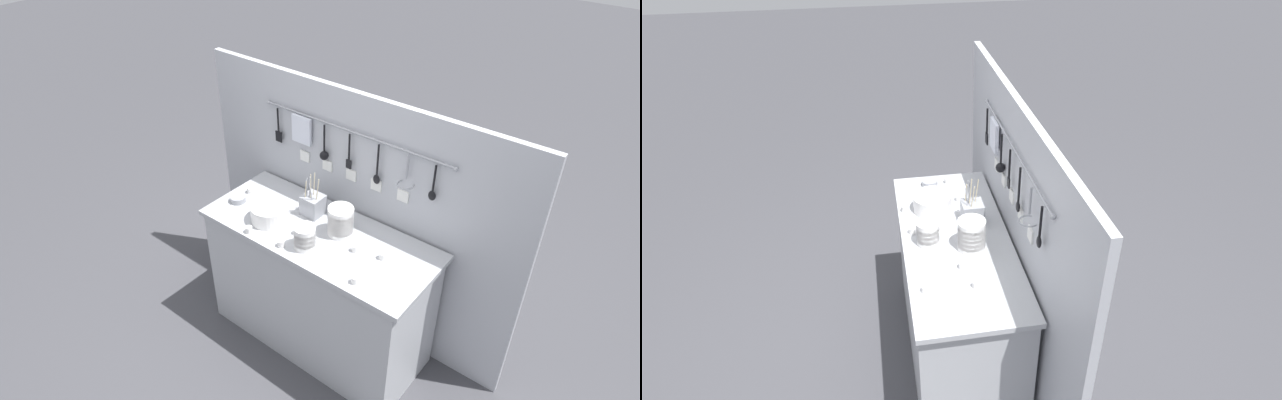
{
  "view_description": "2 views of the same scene",
  "coord_description": "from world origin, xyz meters",
  "views": [
    {
      "loc": [
        1.52,
        -1.91,
        2.82
      ],
      "look_at": [
        -0.02,
        0.03,
        1.09
      ],
      "focal_mm": 30.0,
      "sensor_mm": 36.0,
      "label": 1
    },
    {
      "loc": [
        2.36,
        -0.38,
        2.65
      ],
      "look_at": [
        -0.0,
        0.03,
        1.14
      ],
      "focal_mm": 30.0,
      "sensor_mm": 36.0,
      "label": 2
    }
  ],
  "objects": [
    {
      "name": "back_wall",
      "position": [
        -0.0,
        0.33,
        0.83
      ],
      "size": [
        2.23,
        0.11,
        1.66
      ],
      "color": "#A8AAB2",
      "rests_on": "ground"
    },
    {
      "name": "cup_centre",
      "position": [
        0.41,
        -0.22,
        0.91
      ],
      "size": [
        0.04,
        0.04,
        0.04
      ],
      "color": "white",
      "rests_on": "counter"
    },
    {
      "name": "cup_edge_far",
      "position": [
        -0.38,
        0.08,
        0.91
      ],
      "size": [
        0.04,
        0.04,
        0.04
      ],
      "color": "white",
      "rests_on": "counter"
    },
    {
      "name": "steel_mixing_bowl",
      "position": [
        -0.59,
        -0.07,
        0.91
      ],
      "size": [
        0.1,
        0.1,
        0.04
      ],
      "color": "#93969E",
      "rests_on": "counter"
    },
    {
      "name": "plate_stack",
      "position": [
        -0.31,
        -0.09,
        0.94
      ],
      "size": [
        0.23,
        0.23,
        0.1
      ],
      "color": "white",
      "rests_on": "counter"
    },
    {
      "name": "cutlery_caddy",
      "position": [
        -0.14,
        0.12,
        0.96
      ],
      "size": [
        0.12,
        0.12,
        0.28
      ],
      "color": "#93969E",
      "rests_on": "counter"
    },
    {
      "name": "cup_front_right",
      "position": [
        0.26,
        -0.01,
        0.91
      ],
      "size": [
        0.04,
        0.04,
        0.04
      ],
      "color": "white",
      "rests_on": "counter"
    },
    {
      "name": "cup_front_left",
      "position": [
        0.42,
        0.03,
        0.91
      ],
      "size": [
        0.04,
        0.04,
        0.04
      ],
      "color": "white",
      "rests_on": "counter"
    },
    {
      "name": "cup_by_caddy",
      "position": [
        -0.09,
        -0.23,
        0.91
      ],
      "size": [
        0.04,
        0.04,
        0.04
      ],
      "color": "white",
      "rests_on": "counter"
    },
    {
      "name": "counter",
      "position": [
        0.0,
        0.0,
        0.45
      ],
      "size": [
        1.43,
        0.59,
        0.89
      ],
      "color": "#ADAFB5",
      "rests_on": "ground"
    },
    {
      "name": "bowl_stack_back_corner",
      "position": [
        0.1,
        0.07,
        0.98
      ],
      "size": [
        0.15,
        0.15,
        0.18
      ],
      "color": "white",
      "rests_on": "counter"
    },
    {
      "name": "bowl_stack_short_front",
      "position": [
        0.02,
        -0.16,
        0.96
      ],
      "size": [
        0.12,
        0.12,
        0.14
      ],
      "color": "white",
      "rests_on": "counter"
    },
    {
      "name": "cup_edge_near",
      "position": [
        -0.6,
        0.05,
        0.91
      ],
      "size": [
        0.04,
        0.04,
        0.04
      ],
      "color": "white",
      "rests_on": "counter"
    },
    {
      "name": "cup_back_left",
      "position": [
        -0.32,
        -0.26,
        0.91
      ],
      "size": [
        0.04,
        0.04,
        0.04
      ],
      "color": "white",
      "rests_on": "counter"
    },
    {
      "name": "cup_back_right",
      "position": [
        -0.09,
        -0.09,
        0.91
      ],
      "size": [
        0.04,
        0.04,
        0.04
      ],
      "color": "white",
      "rests_on": "counter"
    },
    {
      "name": "ground_plane",
      "position": [
        0.0,
        0.0,
        0.0
      ],
      "size": [
        20.0,
        20.0,
        0.0
      ],
      "primitive_type": "plane",
      "color": "#424247"
    }
  ]
}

